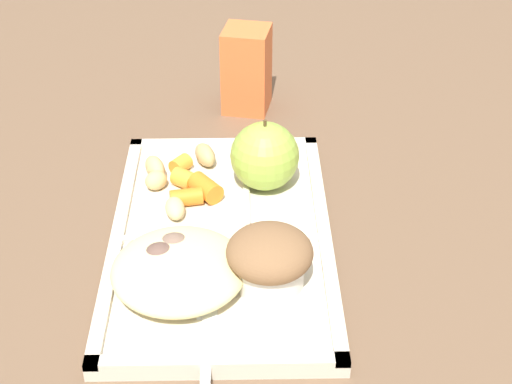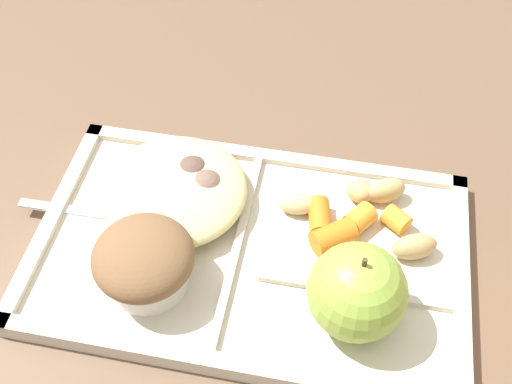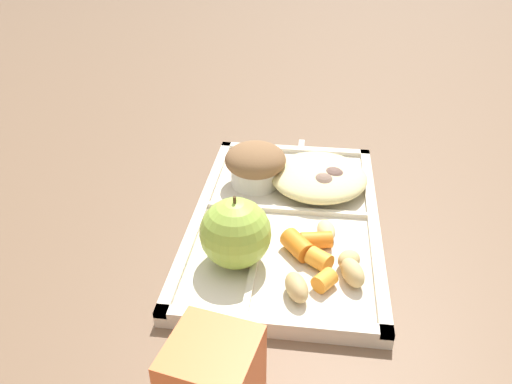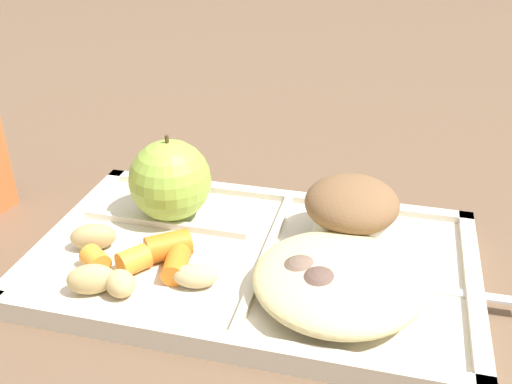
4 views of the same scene
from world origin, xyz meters
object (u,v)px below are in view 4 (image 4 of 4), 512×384
object	(u,v)px
lunch_tray	(253,262)
green_apple	(170,180)
bran_muffin	(351,210)
plastic_fork	(419,288)

from	to	relation	value
lunch_tray	green_apple	bearing A→B (deg)	152.75
bran_muffin	plastic_fork	size ratio (longest dim) A/B	0.58
lunch_tray	green_apple	size ratio (longest dim) A/B	4.44
green_apple	plastic_fork	size ratio (longest dim) A/B	0.60
lunch_tray	bran_muffin	size ratio (longest dim) A/B	4.54
lunch_tray	plastic_fork	bearing A→B (deg)	-4.36
plastic_fork	bran_muffin	bearing A→B (deg)	136.88
plastic_fork	lunch_tray	bearing A→B (deg)	175.64
lunch_tray	plastic_fork	world-z (taller)	lunch_tray
lunch_tray	plastic_fork	distance (m)	0.14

